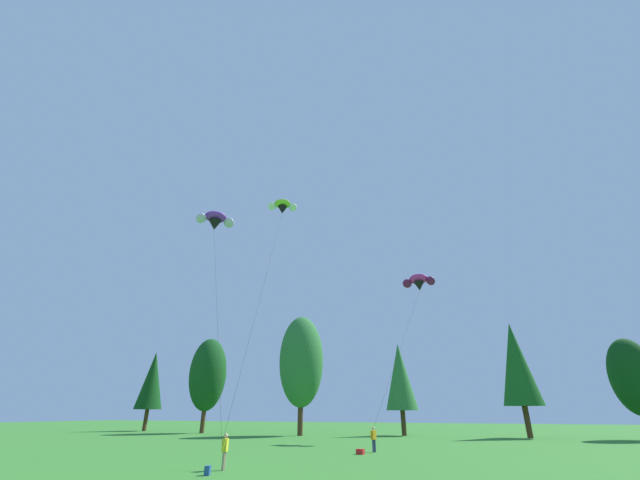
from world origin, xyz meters
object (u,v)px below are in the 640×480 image
object	(u,v)px
parafoil_kite_high_lime_white	(282,207)
picnic_cooler	(360,452)
parafoil_kite_mid_magenta	(419,282)
backpack	(208,471)
kite_flyer_near	(225,448)
kite_flyer_mid	(374,437)
parafoil_kite_far_purple	(215,221)

from	to	relation	value
parafoil_kite_high_lime_white	picnic_cooler	world-z (taller)	parafoil_kite_high_lime_white
parafoil_kite_mid_magenta	backpack	size ratio (longest dim) A/B	42.46
kite_flyer_near	parafoil_kite_mid_magenta	xyz separation A→B (m)	(7.57, 27.31, 16.09)
parafoil_kite_high_lime_white	parafoil_kite_mid_magenta	xyz separation A→B (m)	(13.11, 11.18, -7.23)
kite_flyer_mid	parafoil_kite_high_lime_white	bearing A→B (deg)	159.83
kite_flyer_near	parafoil_kite_high_lime_white	size ratio (longest dim) A/B	0.07
parafoil_kite_far_purple	backpack	xyz separation A→B (m)	(10.62, -12.24, -20.55)
parafoil_kite_far_purple	picnic_cooler	bearing A→B (deg)	-0.23
kite_flyer_near	parafoil_kite_far_purple	size ratio (longest dim) A/B	0.08
kite_flyer_mid	picnic_cooler	world-z (taller)	kite_flyer_mid
parafoil_kite_far_purple	backpack	world-z (taller)	parafoil_kite_far_purple
kite_flyer_mid	picnic_cooler	bearing A→B (deg)	-105.56
parafoil_kite_mid_magenta	parafoil_kite_far_purple	xyz separation A→B (m)	(-17.89, -16.81, 3.67)
parafoil_kite_mid_magenta	parafoil_kite_far_purple	distance (m)	24.82
kite_flyer_mid	backpack	distance (m)	14.80
parafoil_kite_high_lime_white	backpack	world-z (taller)	parafoil_kite_high_lime_white
parafoil_kite_high_lime_white	parafoil_kite_far_purple	xyz separation A→B (m)	(-4.78, -5.63, -3.56)
backpack	picnic_cooler	bearing A→B (deg)	-37.63
kite_flyer_near	picnic_cooler	bearing A→B (deg)	67.83
backpack	kite_flyer_mid	bearing A→B (deg)	-37.31
kite_flyer_near	kite_flyer_mid	size ratio (longest dim) A/B	1.00
kite_flyer_mid	backpack	world-z (taller)	kite_flyer_mid
kite_flyer_near	kite_flyer_mid	distance (m)	13.23
parafoil_kite_high_lime_white	backpack	xyz separation A→B (m)	(5.83, -17.87, -24.11)
kite_flyer_near	parafoil_kite_high_lime_white	bearing A→B (deg)	108.96
parafoil_kite_mid_magenta	picnic_cooler	bearing A→B (deg)	-101.11
parafoil_kite_high_lime_white	parafoil_kite_far_purple	world-z (taller)	parafoil_kite_high_lime_white
parafoil_kite_far_purple	picnic_cooler	distance (m)	25.22
backpack	picnic_cooler	distance (m)	12.81
kite_flyer_near	parafoil_kite_far_purple	distance (m)	24.65
parafoil_kite_mid_magenta	parafoil_kite_far_purple	size ratio (longest dim) A/B	0.83
picnic_cooler	backpack	bearing A→B (deg)	82.38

